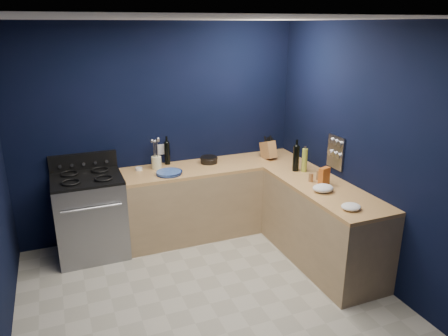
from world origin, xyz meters
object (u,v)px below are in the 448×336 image
knife_block (268,150)px  gas_range (91,217)px  crouton_bag (324,176)px  plate_stack (169,173)px  utensil_crock (156,162)px

knife_block → gas_range: bearing=174.1°
gas_range → crouton_bag: (2.39, -1.07, 0.54)m
plate_stack → utensil_crock: utensil_crock is taller
gas_range → plate_stack: bearing=-7.5°
plate_stack → knife_block: 1.37m
crouton_bag → gas_range: bearing=135.9°
gas_range → utensil_crock: (0.83, 0.14, 0.51)m
utensil_crock → knife_block: bearing=-5.5°
gas_range → utensil_crock: utensil_crock is taller
plate_stack → crouton_bag: 1.76m
gas_range → utensil_crock: size_ratio=6.15×
plate_stack → utensil_crock: (-0.08, 0.26, 0.06)m
plate_stack → knife_block: (1.36, 0.12, 0.09)m
utensil_crock → crouton_bag: 1.98m
gas_range → crouton_bag: bearing=-24.3°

